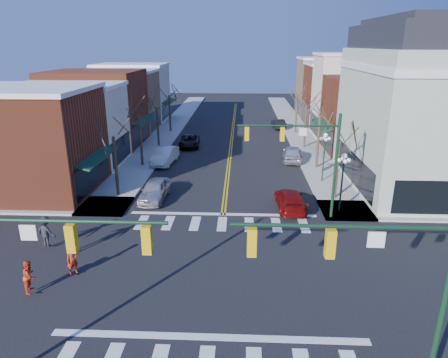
# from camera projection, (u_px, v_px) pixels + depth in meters

# --- Properties ---
(ground) EXTENTS (160.00, 160.00, 0.00)m
(ground) POSITION_uv_depth(u_px,v_px,m) (216.00, 275.00, 20.62)
(ground) COLOR black
(ground) RESTS_ON ground
(sidewalk_left) EXTENTS (3.50, 70.00, 0.15)m
(sidewalk_left) POSITION_uv_depth(u_px,v_px,m) (142.00, 163.00, 39.88)
(sidewalk_left) COLOR #9E9B93
(sidewalk_left) RESTS_ON ground
(sidewalk_right) EXTENTS (3.50, 70.00, 0.15)m
(sidewalk_right) POSITION_uv_depth(u_px,v_px,m) (318.00, 165.00, 39.15)
(sidewalk_right) COLOR #9E9B93
(sidewalk_right) RESTS_ON ground
(bldg_left_brick_a) EXTENTS (10.00, 8.50, 8.00)m
(bldg_left_brick_a) POSITION_uv_depth(u_px,v_px,m) (27.00, 143.00, 31.10)
(bldg_left_brick_a) COLOR maroon
(bldg_left_brick_a) RESTS_ON ground
(bldg_left_stucco_a) EXTENTS (10.00, 7.00, 7.50)m
(bldg_left_stucco_a) POSITION_uv_depth(u_px,v_px,m) (69.00, 127.00, 38.51)
(bldg_left_stucco_a) COLOR beige
(bldg_left_stucco_a) RESTS_ON ground
(bldg_left_brick_b) EXTENTS (10.00, 9.00, 8.50)m
(bldg_left_brick_b) POSITION_uv_depth(u_px,v_px,m) (97.00, 109.00, 45.92)
(bldg_left_brick_b) COLOR maroon
(bldg_left_brick_b) RESTS_ON ground
(bldg_left_tan) EXTENTS (10.00, 7.50, 7.80)m
(bldg_left_tan) POSITION_uv_depth(u_px,v_px,m) (118.00, 102.00, 53.84)
(bldg_left_tan) COLOR #9F7E58
(bldg_left_tan) RESTS_ON ground
(bldg_left_stucco_b) EXTENTS (10.00, 8.00, 8.20)m
(bldg_left_stucco_b) POSITION_uv_depth(u_px,v_px,m) (133.00, 94.00, 61.10)
(bldg_left_stucco_b) COLOR beige
(bldg_left_stucco_b) RESTS_ON ground
(bldg_right_brick_a) EXTENTS (10.00, 8.50, 8.00)m
(bldg_right_brick_a) POSITION_uv_depth(u_px,v_px,m) (374.00, 116.00, 43.04)
(bldg_right_brick_a) COLOR maroon
(bldg_right_brick_a) RESTS_ON ground
(bldg_right_stucco) EXTENTS (10.00, 7.00, 10.00)m
(bldg_right_stucco) POSITION_uv_depth(u_px,v_px,m) (356.00, 97.00, 50.05)
(bldg_right_stucco) COLOR beige
(bldg_right_stucco) RESTS_ON ground
(bldg_right_brick_b) EXTENTS (10.00, 8.00, 8.50)m
(bldg_right_brick_b) POSITION_uv_depth(u_px,v_px,m) (341.00, 96.00, 57.39)
(bldg_right_brick_b) COLOR maroon
(bldg_right_brick_b) RESTS_ON ground
(bldg_right_tan) EXTENTS (10.00, 8.00, 9.00)m
(bldg_right_tan) POSITION_uv_depth(u_px,v_px,m) (330.00, 88.00, 64.87)
(bldg_right_tan) COLOR #9F7E58
(bldg_right_tan) RESTS_ON ground
(victorian_corner) EXTENTS (12.25, 14.25, 13.30)m
(victorian_corner) POSITION_uv_depth(u_px,v_px,m) (435.00, 106.00, 31.50)
(victorian_corner) COLOR #AAB9A1
(victorian_corner) RESTS_ON ground
(traffic_mast_near_left) EXTENTS (6.60, 0.28, 7.20)m
(traffic_mast_near_left) POSITION_uv_depth(u_px,v_px,m) (22.00, 270.00, 12.34)
(traffic_mast_near_left) COLOR #14331E
(traffic_mast_near_left) RESTS_ON ground
(traffic_mast_near_right) EXTENTS (6.60, 0.28, 7.20)m
(traffic_mast_near_right) POSITION_uv_depth(u_px,v_px,m) (385.00, 279.00, 11.87)
(traffic_mast_near_right) COLOR #14331E
(traffic_mast_near_right) RESTS_ON ground
(traffic_mast_far_right) EXTENTS (6.60, 0.28, 7.20)m
(traffic_mast_far_right) POSITION_uv_depth(u_px,v_px,m) (308.00, 152.00, 25.87)
(traffic_mast_far_right) COLOR #14331E
(traffic_mast_far_right) RESTS_ON ground
(lamppost_corner) EXTENTS (0.36, 0.36, 4.33)m
(lamppost_corner) POSITION_uv_depth(u_px,v_px,m) (343.00, 173.00, 27.37)
(lamppost_corner) COLOR #14331E
(lamppost_corner) RESTS_ON ground
(lamppost_midblock) EXTENTS (0.36, 0.36, 4.33)m
(lamppost_midblock) POSITION_uv_depth(u_px,v_px,m) (324.00, 149.00, 33.51)
(lamppost_midblock) COLOR #14331E
(lamppost_midblock) RESTS_ON ground
(tree_left_a) EXTENTS (0.24, 0.24, 4.76)m
(tree_left_a) POSITION_uv_depth(u_px,v_px,m) (116.00, 167.00, 30.61)
(tree_left_a) COLOR #382B21
(tree_left_a) RESTS_ON ground
(tree_left_b) EXTENTS (0.24, 0.24, 5.04)m
(tree_left_b) POSITION_uv_depth(u_px,v_px,m) (141.00, 141.00, 38.14)
(tree_left_b) COLOR #382B21
(tree_left_b) RESTS_ON ground
(tree_left_c) EXTENTS (0.24, 0.24, 4.55)m
(tree_left_c) POSITION_uv_depth(u_px,v_px,m) (158.00, 127.00, 45.78)
(tree_left_c) COLOR #382B21
(tree_left_c) RESTS_ON ground
(tree_left_d) EXTENTS (0.24, 0.24, 4.90)m
(tree_left_d) POSITION_uv_depth(u_px,v_px,m) (170.00, 114.00, 53.29)
(tree_left_d) COLOR #382B21
(tree_left_d) RESTS_ON ground
(tree_right_a) EXTENTS (0.24, 0.24, 4.62)m
(tree_right_a) POSITION_uv_depth(u_px,v_px,m) (337.00, 171.00, 29.93)
(tree_right_a) COLOR #382B21
(tree_right_a) RESTS_ON ground
(tree_right_b) EXTENTS (0.24, 0.24, 5.18)m
(tree_right_b) POSITION_uv_depth(u_px,v_px,m) (318.00, 142.00, 37.41)
(tree_right_b) COLOR #382B21
(tree_right_b) RESTS_ON ground
(tree_right_c) EXTENTS (0.24, 0.24, 4.83)m
(tree_right_c) POSITION_uv_depth(u_px,v_px,m) (305.00, 127.00, 45.03)
(tree_right_c) COLOR #382B21
(tree_right_c) RESTS_ON ground
(tree_right_d) EXTENTS (0.24, 0.24, 4.97)m
(tree_right_d) POSITION_uv_depth(u_px,v_px,m) (296.00, 115.00, 52.58)
(tree_right_d) COLOR #382B21
(tree_right_d) RESTS_ON ground
(car_left_near) EXTENTS (2.02, 4.56, 1.53)m
(car_left_near) POSITION_uv_depth(u_px,v_px,m) (154.00, 190.00, 30.41)
(car_left_near) COLOR #B6B5BA
(car_left_near) RESTS_ON ground
(car_left_mid) EXTENTS (2.24, 5.04, 1.61)m
(car_left_mid) POSITION_uv_depth(u_px,v_px,m) (165.00, 156.00, 39.63)
(car_left_mid) COLOR silver
(car_left_mid) RESTS_ON ground
(car_left_far) EXTENTS (2.48, 4.88, 1.32)m
(car_left_far) POSITION_uv_depth(u_px,v_px,m) (189.00, 141.00, 46.15)
(car_left_far) COLOR black
(car_left_far) RESTS_ON ground
(car_right_near) EXTENTS (2.07, 4.78, 1.37)m
(car_right_near) POSITION_uv_depth(u_px,v_px,m) (290.00, 200.00, 28.73)
(car_right_near) COLOR maroon
(car_right_near) RESTS_ON ground
(car_right_mid) EXTENTS (2.25, 4.82, 1.60)m
(car_right_mid) POSITION_uv_depth(u_px,v_px,m) (292.00, 153.00, 40.46)
(car_right_mid) COLOR silver
(car_right_mid) RESTS_ON ground
(car_right_far) EXTENTS (1.89, 4.21, 1.34)m
(car_right_far) POSITION_uv_depth(u_px,v_px,m) (278.00, 124.00, 56.11)
(car_right_far) COLOR black
(car_right_far) RESTS_ON ground
(pedestrian_red_a) EXTENTS (0.68, 0.67, 1.58)m
(pedestrian_red_a) POSITION_uv_depth(u_px,v_px,m) (72.00, 260.00, 20.26)
(pedestrian_red_a) COLOR #AC2D12
(pedestrian_red_a) RESTS_ON sidewalk_left
(pedestrian_red_b) EXTENTS (0.73, 0.87, 1.62)m
(pedestrian_red_b) POSITION_uv_depth(u_px,v_px,m) (30.00, 276.00, 18.81)
(pedestrian_red_b) COLOR red
(pedestrian_red_b) RESTS_ON sidewalk_left
(pedestrian_dark_a) EXTENTS (1.11, 1.12, 1.90)m
(pedestrian_dark_a) POSITION_uv_depth(u_px,v_px,m) (69.00, 236.00, 22.41)
(pedestrian_dark_a) COLOR #222029
(pedestrian_dark_a) RESTS_ON sidewalk_left
(pedestrian_dark_b) EXTENTS (1.35, 1.01, 1.85)m
(pedestrian_dark_b) POSITION_uv_depth(u_px,v_px,m) (46.00, 231.00, 23.01)
(pedestrian_dark_b) COLOR black
(pedestrian_dark_b) RESTS_ON sidewalk_left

